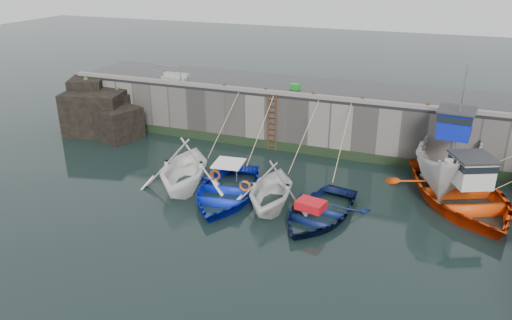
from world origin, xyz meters
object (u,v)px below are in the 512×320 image
at_px(boat_near_blacktrim, 271,206).
at_px(bollard_a, 224,86).
at_px(boat_near_blue, 226,197).
at_px(fish_crate, 295,87).
at_px(boat_near_white, 185,187).
at_px(ladder, 272,123).
at_px(bollard_c, 313,95).
at_px(bollard_b, 266,90).
at_px(bollard_e, 428,106).
at_px(boat_far_white, 450,159).
at_px(boat_near_navy, 318,217).
at_px(boat_far_orange, 461,193).
at_px(bollard_d, 363,100).

height_order(boat_near_blacktrim, bollard_a, bollard_a).
bearing_deg(boat_near_blue, fish_crate, 77.96).
bearing_deg(boat_near_white, ladder, 55.73).
height_order(bollard_a, bollard_c, same).
height_order(boat_near_white, bollard_b, bollard_b).
bearing_deg(bollard_e, bollard_c, 180.00).
bearing_deg(bollard_a, ladder, -6.38).
distance_m(boat_near_blacktrim, bollard_c, 7.56).
distance_m(boat_far_white, bollard_c, 7.61).
bearing_deg(fish_crate, bollard_c, -29.00).
distance_m(fish_crate, bollard_b, 1.83).
bearing_deg(fish_crate, bollard_a, -147.05).
xyz_separation_m(ladder, bollard_c, (2.20, 0.34, 1.71)).
bearing_deg(boat_near_blue, boat_far_white, 22.72).
relative_size(boat_near_white, bollard_c, 17.95).
height_order(boat_near_blacktrim, bollard_c, bollard_c).
bearing_deg(fish_crate, boat_near_navy, -52.55).
bearing_deg(boat_far_orange, bollard_e, 93.91).
relative_size(ladder, bollard_b, 11.43).
height_order(bollard_b, bollard_d, same).
distance_m(boat_near_white, boat_near_blacktrim, 4.47).
bearing_deg(boat_near_blacktrim, bollard_d, 62.07).
bearing_deg(bollard_e, bollard_b, 180.00).
relative_size(boat_near_white, boat_near_blacktrim, 1.14).
relative_size(boat_far_white, boat_far_orange, 0.86).
distance_m(boat_far_orange, bollard_c, 8.95).
height_order(boat_near_blue, bollard_a, bollard_a).
xyz_separation_m(bollard_c, bollard_e, (5.80, 0.00, 0.00)).
relative_size(ladder, bollard_d, 11.43).
height_order(boat_near_blacktrim, bollard_d, bollard_d).
bearing_deg(bollard_c, boat_far_white, -11.19).
relative_size(boat_near_blue, bollard_c, 20.23).
relative_size(boat_near_navy, fish_crate, 9.45).
distance_m(boat_far_orange, bollard_b, 11.37).
relative_size(boat_near_white, bollard_d, 17.95).
relative_size(boat_far_white, bollard_c, 27.69).
relative_size(ladder, boat_near_blacktrim, 0.73).
xyz_separation_m(boat_near_white, boat_near_blacktrim, (4.46, -0.37, 0.00)).
bearing_deg(bollard_c, boat_near_blacktrim, -89.74).
xyz_separation_m(bollard_a, bollard_b, (2.50, 0.00, 0.00)).
relative_size(boat_far_white, fish_crate, 14.56).
bearing_deg(bollard_e, fish_crate, 169.68).
xyz_separation_m(boat_near_navy, boat_far_white, (4.94, 5.59, 1.21)).
bearing_deg(boat_near_blacktrim, boat_far_orange, 15.78).
bearing_deg(bollard_a, fish_crate, 19.20).
bearing_deg(bollard_a, boat_near_navy, -43.33).
bearing_deg(boat_far_white, fish_crate, 168.27).
xyz_separation_m(boat_near_white, bollard_c, (4.43, 6.43, 3.30)).
height_order(bollard_b, bollard_e, same).
bearing_deg(boat_far_white, bollard_a, 179.37).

